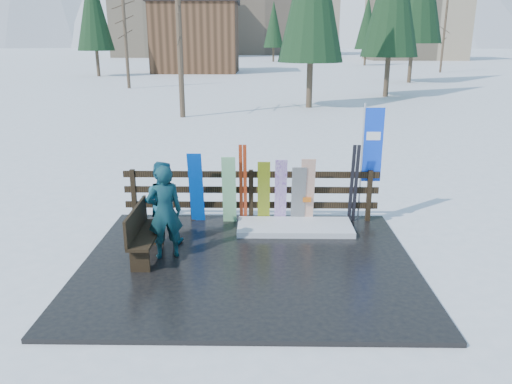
{
  "coord_description": "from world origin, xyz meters",
  "views": [
    {
      "loc": [
        0.27,
        -8.3,
        3.96
      ],
      "look_at": [
        0.13,
        1.0,
        1.1
      ],
      "focal_mm": 35.0,
      "sensor_mm": 36.0,
      "label": 1
    }
  ],
  "objects_px": {
    "snowboard_4": "(298,195)",
    "bench": "(143,231)",
    "snowboard_3": "(281,191)",
    "snowboard_1": "(229,190)",
    "snowboard_5": "(307,191)",
    "person_back": "(162,203)",
    "snowboard_2": "(264,192)",
    "person_front": "(165,212)",
    "rental_flag": "(370,149)",
    "snowboard_0": "(196,188)"
  },
  "relations": [
    {
      "from": "rental_flag",
      "to": "person_back",
      "type": "distance_m",
      "value": 4.55
    },
    {
      "from": "rental_flag",
      "to": "snowboard_3",
      "type": "bearing_deg",
      "value": -171.99
    },
    {
      "from": "snowboard_0",
      "to": "snowboard_5",
      "type": "xyz_separation_m",
      "value": [
        2.4,
        0.0,
        -0.06
      ]
    },
    {
      "from": "snowboard_4",
      "to": "person_back",
      "type": "bearing_deg",
      "value": -158.57
    },
    {
      "from": "snowboard_1",
      "to": "person_front",
      "type": "height_order",
      "value": "person_front"
    },
    {
      "from": "snowboard_3",
      "to": "snowboard_4",
      "type": "height_order",
      "value": "snowboard_3"
    },
    {
      "from": "snowboard_4",
      "to": "person_back",
      "type": "relative_size",
      "value": 0.8
    },
    {
      "from": "snowboard_1",
      "to": "person_back",
      "type": "bearing_deg",
      "value": -139.14
    },
    {
      "from": "snowboard_1",
      "to": "snowboard_2",
      "type": "distance_m",
      "value": 0.75
    },
    {
      "from": "snowboard_1",
      "to": "person_back",
      "type": "distance_m",
      "value": 1.65
    },
    {
      "from": "person_front",
      "to": "person_back",
      "type": "height_order",
      "value": "person_front"
    },
    {
      "from": "snowboard_2",
      "to": "snowboard_3",
      "type": "xyz_separation_m",
      "value": [
        0.37,
        0.0,
        0.02
      ]
    },
    {
      "from": "snowboard_1",
      "to": "snowboard_3",
      "type": "bearing_deg",
      "value": 0.0
    },
    {
      "from": "snowboard_5",
      "to": "person_back",
      "type": "height_order",
      "value": "person_back"
    },
    {
      "from": "snowboard_4",
      "to": "person_front",
      "type": "distance_m",
      "value": 3.11
    },
    {
      "from": "snowboard_3",
      "to": "snowboard_1",
      "type": "bearing_deg",
      "value": 180.0
    },
    {
      "from": "snowboard_2",
      "to": "snowboard_4",
      "type": "xyz_separation_m",
      "value": [
        0.75,
        0.0,
        -0.06
      ]
    },
    {
      "from": "snowboard_4",
      "to": "snowboard_5",
      "type": "distance_m",
      "value": 0.21
    },
    {
      "from": "snowboard_3",
      "to": "rental_flag",
      "type": "bearing_deg",
      "value": 8.01
    },
    {
      "from": "snowboard_3",
      "to": "person_back",
      "type": "xyz_separation_m",
      "value": [
        -2.36,
        -1.08,
        0.09
      ]
    },
    {
      "from": "snowboard_0",
      "to": "snowboard_2",
      "type": "bearing_deg",
      "value": -0.0
    },
    {
      "from": "snowboard_0",
      "to": "snowboard_5",
      "type": "height_order",
      "value": "snowboard_0"
    },
    {
      "from": "snowboard_1",
      "to": "snowboard_4",
      "type": "xyz_separation_m",
      "value": [
        1.5,
        0.0,
        -0.11
      ]
    },
    {
      "from": "bench",
      "to": "snowboard_5",
      "type": "bearing_deg",
      "value": 29.9
    },
    {
      "from": "snowboard_3",
      "to": "snowboard_5",
      "type": "height_order",
      "value": "snowboard_5"
    },
    {
      "from": "snowboard_0",
      "to": "rental_flag",
      "type": "distance_m",
      "value": 3.84
    },
    {
      "from": "snowboard_2",
      "to": "snowboard_5",
      "type": "distance_m",
      "value": 0.94
    },
    {
      "from": "snowboard_1",
      "to": "snowboard_4",
      "type": "relative_size",
      "value": 1.15
    },
    {
      "from": "snowboard_1",
      "to": "snowboard_3",
      "type": "distance_m",
      "value": 1.11
    },
    {
      "from": "snowboard_5",
      "to": "snowboard_2",
      "type": "bearing_deg",
      "value": -180.0
    },
    {
      "from": "snowboard_4",
      "to": "snowboard_1",
      "type": "bearing_deg",
      "value": -180.0
    },
    {
      "from": "bench",
      "to": "snowboard_4",
      "type": "xyz_separation_m",
      "value": [
        2.97,
        1.81,
        0.14
      ]
    },
    {
      "from": "snowboard_1",
      "to": "person_back",
      "type": "relative_size",
      "value": 0.93
    },
    {
      "from": "person_front",
      "to": "snowboard_3",
      "type": "bearing_deg",
      "value": -160.94
    },
    {
      "from": "snowboard_0",
      "to": "snowboard_4",
      "type": "height_order",
      "value": "snowboard_0"
    },
    {
      "from": "snowboard_4",
      "to": "bench",
      "type": "bearing_deg",
      "value": -148.56
    },
    {
      "from": "snowboard_2",
      "to": "person_front",
      "type": "distance_m",
      "value": 2.53
    },
    {
      "from": "snowboard_0",
      "to": "snowboard_2",
      "type": "xyz_separation_m",
      "value": [
        1.46,
        -0.0,
        -0.09
      ]
    },
    {
      "from": "bench",
      "to": "rental_flag",
      "type": "xyz_separation_m",
      "value": [
        4.5,
        2.08,
        1.09
      ]
    },
    {
      "from": "snowboard_5",
      "to": "person_back",
      "type": "relative_size",
      "value": 0.91
    },
    {
      "from": "person_front",
      "to": "snowboard_5",
      "type": "bearing_deg",
      "value": -167.32
    },
    {
      "from": "bench",
      "to": "snowboard_1",
      "type": "height_order",
      "value": "snowboard_1"
    },
    {
      "from": "bench",
      "to": "rental_flag",
      "type": "height_order",
      "value": "rental_flag"
    },
    {
      "from": "bench",
      "to": "snowboard_2",
      "type": "xyz_separation_m",
      "value": [
        2.22,
        1.81,
        0.2
      ]
    },
    {
      "from": "snowboard_3",
      "to": "snowboard_4",
      "type": "xyz_separation_m",
      "value": [
        0.38,
        0.0,
        -0.09
      ]
    },
    {
      "from": "person_back",
      "to": "bench",
      "type": "bearing_deg",
      "value": 75.93
    },
    {
      "from": "person_back",
      "to": "person_front",
      "type": "bearing_deg",
      "value": 108.57
    },
    {
      "from": "person_back",
      "to": "snowboard_4",
      "type": "bearing_deg",
      "value": -155.79
    },
    {
      "from": "bench",
      "to": "person_back",
      "type": "relative_size",
      "value": 0.91
    },
    {
      "from": "snowboard_5",
      "to": "rental_flag",
      "type": "relative_size",
      "value": 0.58
    }
  ]
}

